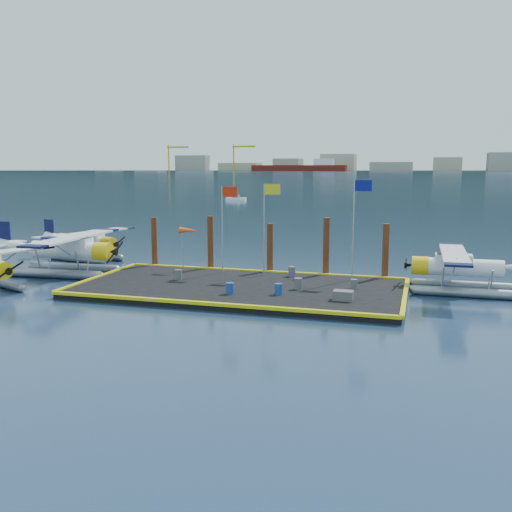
% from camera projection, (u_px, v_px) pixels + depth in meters
% --- Properties ---
extents(ground, '(4000.00, 4000.00, 0.00)m').
position_uv_depth(ground, '(240.00, 292.00, 35.65)').
color(ground, '#183049').
rests_on(ground, ground).
extents(dock, '(20.00, 10.00, 0.40)m').
position_uv_depth(dock, '(240.00, 289.00, 35.62)').
color(dock, black).
rests_on(dock, ground).
extents(dock_bumpers, '(20.25, 10.25, 0.18)m').
position_uv_depth(dock_bumpers, '(240.00, 284.00, 35.58)').
color(dock_bumpers, '#D7C80C').
rests_on(dock_bumpers, dock).
extents(far_backdrop, '(3050.00, 2050.00, 810.00)m').
position_uv_depth(far_backdrop, '(509.00, 165.00, 1614.88)').
color(far_backdrop, black).
rests_on(far_backdrop, ground).
extents(seaplane_b, '(9.65, 10.64, 3.78)m').
position_uv_depth(seaplane_b, '(69.00, 253.00, 40.73)').
color(seaplane_b, gray).
rests_on(seaplane_b, ground).
extents(seaplane_c, '(8.39, 9.10, 3.22)m').
position_uv_depth(seaplane_c, '(88.00, 244.00, 47.23)').
color(seaplane_c, gray).
rests_on(seaplane_c, ground).
extents(seaplane_d, '(8.54, 9.41, 3.36)m').
position_uv_depth(seaplane_d, '(460.00, 270.00, 35.02)').
color(seaplane_d, gray).
rests_on(seaplane_d, ground).
extents(drum_0, '(0.48, 0.48, 0.67)m').
position_uv_depth(drum_0, '(178.00, 275.00, 37.35)').
color(drum_0, '#525357').
rests_on(drum_0, dock).
extents(drum_1, '(0.46, 0.46, 0.64)m').
position_uv_depth(drum_1, '(278.00, 289.00, 33.08)').
color(drum_1, navy).
rests_on(drum_1, dock).
extents(drum_2, '(0.49, 0.49, 0.69)m').
position_uv_depth(drum_2, '(298.00, 284.00, 34.47)').
color(drum_2, '#525357').
rests_on(drum_2, dock).
extents(drum_3, '(0.47, 0.47, 0.67)m').
position_uv_depth(drum_3, '(230.00, 288.00, 33.22)').
color(drum_3, navy).
rests_on(drum_3, dock).
extents(drum_4, '(0.42, 0.42, 0.59)m').
position_uv_depth(drum_4, '(354.00, 284.00, 34.61)').
color(drum_4, '#525357').
rests_on(drum_4, dock).
extents(drum_5, '(0.48, 0.48, 0.67)m').
position_uv_depth(drum_5, '(292.00, 271.00, 38.48)').
color(drum_5, '#525357').
rests_on(drum_5, dock).
extents(crate, '(1.09, 0.72, 0.54)m').
position_uv_depth(crate, '(343.00, 295.00, 31.66)').
color(crate, '#525357').
rests_on(crate, dock).
extents(flagpole_red, '(1.14, 0.08, 6.00)m').
position_uv_depth(flagpole_red, '(225.00, 216.00, 39.20)').
color(flagpole_red, '#9C9BA4').
rests_on(flagpole_red, dock).
extents(flagpole_yellow, '(1.14, 0.08, 6.20)m').
position_uv_depth(flagpole_yellow, '(267.00, 215.00, 38.35)').
color(flagpole_yellow, '#9C9BA4').
rests_on(flagpole_yellow, dock).
extents(flagpole_blue, '(1.14, 0.08, 6.50)m').
position_uv_depth(flagpole_blue, '(357.00, 215.00, 36.67)').
color(flagpole_blue, '#9C9BA4').
rests_on(flagpole_blue, dock).
extents(windsock, '(1.40, 0.44, 3.12)m').
position_uv_depth(windsock, '(189.00, 231.00, 40.14)').
color(windsock, '#9C9BA4').
rests_on(windsock, dock).
extents(piling_0, '(0.44, 0.44, 4.00)m').
position_uv_depth(piling_0, '(154.00, 244.00, 42.81)').
color(piling_0, '#422113').
rests_on(piling_0, ground).
extents(piling_1, '(0.44, 0.44, 4.20)m').
position_uv_depth(piling_1, '(210.00, 245.00, 41.55)').
color(piling_1, '#422113').
rests_on(piling_1, ground).
extents(piling_2, '(0.44, 0.44, 3.80)m').
position_uv_depth(piling_2, '(270.00, 250.00, 40.34)').
color(piling_2, '#422113').
rests_on(piling_2, ground).
extents(piling_3, '(0.44, 0.44, 4.30)m').
position_uv_depth(piling_3, '(326.00, 249.00, 39.19)').
color(piling_3, '#422113').
rests_on(piling_3, ground).
extents(piling_4, '(0.44, 0.44, 4.00)m').
position_uv_depth(piling_4, '(385.00, 253.00, 38.10)').
color(piling_4, '#422113').
rests_on(piling_4, ground).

